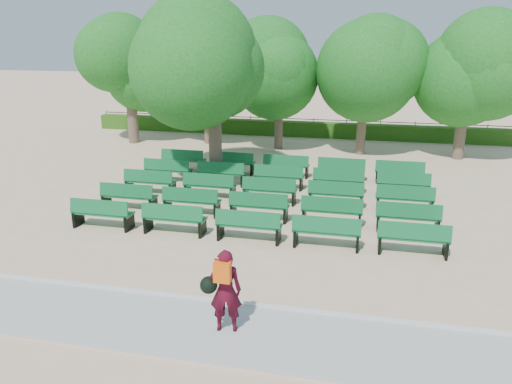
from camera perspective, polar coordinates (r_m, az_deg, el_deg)
ground at (r=17.81m, az=-1.72°, el=-2.25°), size 120.00×120.00×0.00m
paving at (r=11.47m, az=-11.10°, el=-14.50°), size 30.00×2.20×0.06m
curb at (r=12.36m, az=-8.98°, el=-11.71°), size 30.00×0.12×0.10m
hedge at (r=31.01m, az=4.66°, el=7.21°), size 26.00×0.70×0.90m
fence at (r=31.49m, az=4.74°, el=6.53°), size 26.00×0.10×1.02m
tree_line at (r=27.23m, az=3.45°, el=4.79°), size 21.80×6.80×7.04m
bench_array at (r=18.76m, az=1.67°, el=-0.86°), size 2.02×0.69×1.26m
tree_among at (r=20.45m, az=-4.91°, el=14.34°), size 5.25×5.25×7.28m
person at (r=10.54m, az=-3.67°, el=-11.06°), size 0.90×0.58×1.84m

